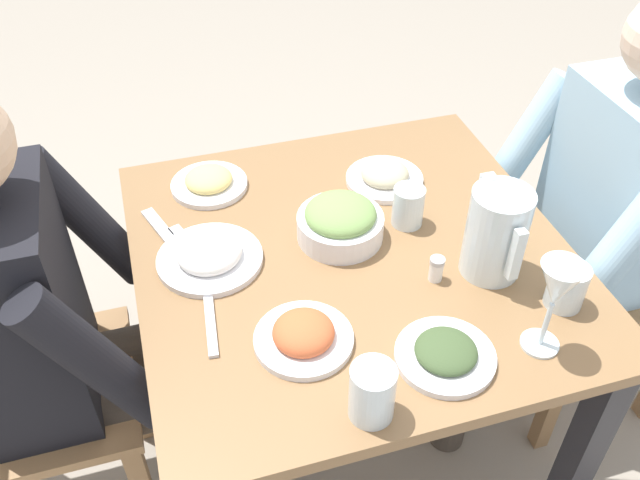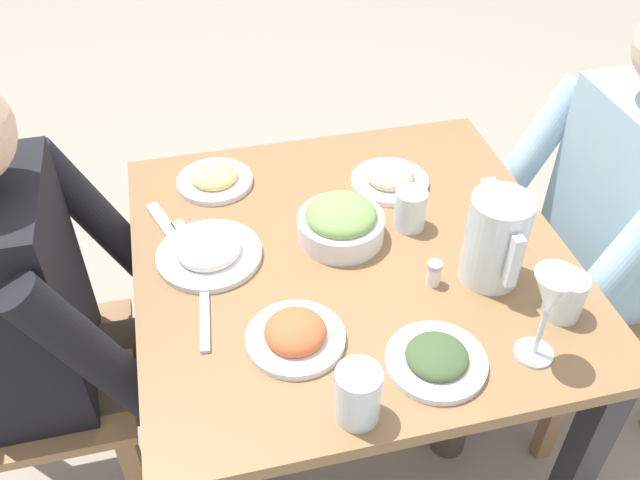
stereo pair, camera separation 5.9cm
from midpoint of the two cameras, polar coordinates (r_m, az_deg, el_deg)
The scene contains 19 objects.
ground_plane at distance 1.99m, azimuth 2.89°, elevation -16.76°, with size 8.00×8.00×0.00m, color gray.
dining_table at distance 1.51m, azimuth 3.65°, elevation -4.52°, with size 0.89×0.89×0.72m.
diner_near at distance 1.47m, azimuth -18.41°, elevation -5.69°, with size 0.48×0.53×1.19m.
diner_far at distance 1.71m, azimuth 22.03°, elevation 0.90°, with size 0.48×0.53×1.19m.
water_pitcher at distance 1.36m, azimuth 15.65°, elevation 0.03°, with size 0.16×0.12×0.19m.
salad_bowl at distance 1.43m, azimuth 2.94°, elevation 1.47°, with size 0.18×0.18×0.09m.
plate_dolmas at distance 1.23m, azimuth 11.08°, elevation -9.74°, with size 0.18×0.18×0.04m.
plate_yoghurt at distance 1.41m, azimuth -8.08°, elevation -0.90°, with size 0.22×0.22×0.06m.
plate_fries at distance 1.62m, azimuth -7.76°, elevation 5.12°, with size 0.18×0.18×0.05m.
plate_rice_curry at distance 1.24m, azimuth -0.69°, elevation -7.90°, with size 0.18×0.18×0.05m.
plate_beans at distance 1.61m, azimuth 6.91°, elevation 5.13°, with size 0.18×0.18×0.05m.
water_glass_center at distance 1.36m, azimuth 20.97°, elevation -4.41°, with size 0.07×0.07×0.09m, color silver.
water_glass_far_left at distance 1.48m, azimuth 8.68°, elevation 2.53°, with size 0.07×0.07×0.09m, color silver.
water_glass_by_pitcher at distance 1.12m, azimuth 4.73°, elevation -12.75°, with size 0.08×0.08×0.11m, color silver.
wine_glass at distance 1.20m, azimuth 20.04°, elevation -4.66°, with size 0.08×0.08×0.20m.
salt_shaker at distance 1.36m, azimuth 10.72°, elevation -2.75°, with size 0.03×0.03×0.05m.
fork_near at distance 1.46m, azimuth -9.46°, elevation -0.35°, with size 0.17×0.03×0.01m, color silver.
knife_near at distance 1.31m, azimuth -8.30°, elevation -6.17°, with size 0.18×0.02×0.01m, color silver.
fork_far at distance 1.52m, azimuth -11.66°, elevation 1.18°, with size 0.17×0.03×0.01m, color silver.
Camera 2 is at (1.01, -0.31, 1.68)m, focal length 38.37 mm.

